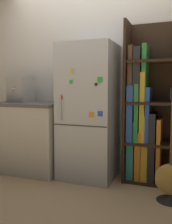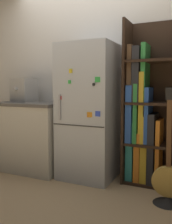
# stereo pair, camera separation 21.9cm
# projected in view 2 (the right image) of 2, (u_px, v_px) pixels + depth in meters

# --- Properties ---
(ground_plane) EXTENTS (16.00, 16.00, 0.00)m
(ground_plane) POSITION_uv_depth(u_px,v_px,m) (83.00, 181.00, 3.04)
(ground_plane) COLOR tan
(wall_back) EXTENTS (8.00, 0.05, 2.60)m
(wall_back) POSITION_uv_depth(u_px,v_px,m) (99.00, 75.00, 3.34)
(wall_back) COLOR silver
(wall_back) RESTS_ON ground_plane
(refrigerator) EXTENTS (0.66, 0.61, 1.65)m
(refrigerator) POSITION_uv_depth(u_px,v_px,m) (89.00, 112.00, 3.10)
(refrigerator) COLOR silver
(refrigerator) RESTS_ON ground_plane
(bookshelf) EXTENTS (0.80, 0.38, 1.90)m
(bookshelf) POSITION_uv_depth(u_px,v_px,m) (150.00, 115.00, 2.91)
(bookshelf) COLOR black
(bookshelf) RESTS_ON ground_plane
(kitchen_counter) EXTENTS (0.95, 0.67, 0.93)m
(kitchen_counter) POSITION_uv_depth(u_px,v_px,m) (33.00, 136.00, 3.46)
(kitchen_counter) COLOR beige
(kitchen_counter) RESTS_ON ground_plane
(espresso_machine) EXTENTS (0.26, 0.37, 0.33)m
(espresso_machine) POSITION_uv_depth(u_px,v_px,m) (24.00, 90.00, 3.50)
(espresso_machine) COLOR #A5A39E
(espresso_machine) RESTS_ON kitchen_counter
(guitar) EXTENTS (0.32, 0.29, 1.13)m
(guitar) POSITION_uv_depth(u_px,v_px,m) (168.00, 187.00, 2.42)
(guitar) COLOR black
(guitar) RESTS_ON ground_plane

